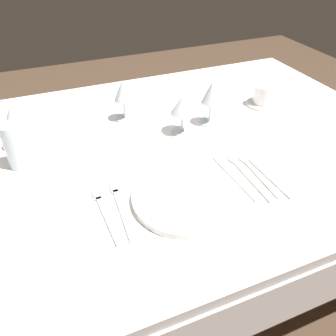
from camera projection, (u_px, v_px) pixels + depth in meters
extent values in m
plane|color=#4C3828|center=(149.00, 287.00, 1.52)|extent=(6.00, 6.00, 0.00)
cube|color=white|center=(141.00, 154.00, 1.08)|extent=(1.80, 1.10, 0.04)
cube|color=white|center=(224.00, 327.00, 0.74)|extent=(1.80, 0.01, 0.18)
cube|color=white|center=(104.00, 111.00, 1.55)|extent=(1.80, 0.01, 0.18)
cylinder|color=brown|center=(255.00, 135.00, 1.88)|extent=(0.07, 0.07, 0.70)
cylinder|color=white|center=(186.00, 197.00, 0.88)|extent=(0.28, 0.28, 0.02)
cube|color=beige|center=(123.00, 214.00, 0.84)|extent=(0.02, 0.19, 0.00)
cube|color=beige|center=(114.00, 188.00, 0.92)|extent=(0.02, 0.04, 0.00)
cube|color=beige|center=(108.00, 220.00, 0.82)|extent=(0.02, 0.18, 0.00)
cube|color=beige|center=(97.00, 195.00, 0.90)|extent=(0.02, 0.04, 0.00)
cube|color=beige|center=(239.00, 181.00, 0.94)|extent=(0.02, 0.18, 0.00)
cube|color=beige|center=(220.00, 162.00, 1.01)|extent=(0.02, 0.06, 0.00)
cube|color=beige|center=(252.00, 180.00, 0.95)|extent=(0.02, 0.19, 0.00)
ellipsoid|color=beige|center=(233.00, 159.00, 1.03)|extent=(0.03, 0.04, 0.01)
cube|color=beige|center=(261.00, 178.00, 0.95)|extent=(0.02, 0.18, 0.00)
ellipsoid|color=beige|center=(243.00, 159.00, 1.03)|extent=(0.03, 0.04, 0.01)
cube|color=beige|center=(269.00, 177.00, 0.96)|extent=(0.02, 0.20, 0.00)
ellipsoid|color=beige|center=(246.00, 156.00, 1.04)|extent=(0.03, 0.04, 0.01)
cylinder|color=white|center=(262.00, 104.00, 1.32)|extent=(0.12, 0.12, 0.01)
cylinder|color=white|center=(264.00, 94.00, 1.29)|extent=(0.08, 0.08, 0.07)
torus|color=white|center=(272.00, 92.00, 1.30)|extent=(0.05, 0.01, 0.05)
cylinder|color=silver|center=(22.00, 147.00, 1.08)|extent=(0.07, 0.07, 0.01)
cylinder|color=silver|center=(19.00, 137.00, 1.06)|extent=(0.01, 0.01, 0.07)
cone|color=silver|center=(12.00, 116.00, 1.01)|extent=(0.07, 0.07, 0.07)
cylinder|color=silver|center=(209.00, 122.00, 1.21)|extent=(0.07, 0.07, 0.01)
cylinder|color=silver|center=(210.00, 112.00, 1.18)|extent=(0.01, 0.01, 0.07)
cone|color=silver|center=(212.00, 92.00, 1.14)|extent=(0.07, 0.07, 0.08)
cylinder|color=silver|center=(182.00, 131.00, 1.16)|extent=(0.07, 0.07, 0.01)
cylinder|color=silver|center=(182.00, 122.00, 1.14)|extent=(0.01, 0.01, 0.07)
cone|color=silver|center=(182.00, 105.00, 1.10)|extent=(0.08, 0.08, 0.06)
cylinder|color=silver|center=(125.00, 118.00, 1.23)|extent=(0.07, 0.07, 0.01)
cylinder|color=silver|center=(124.00, 109.00, 1.21)|extent=(0.01, 0.01, 0.07)
cone|color=silver|center=(123.00, 90.00, 1.17)|extent=(0.06, 0.06, 0.07)
cylinder|color=silver|center=(15.00, 146.00, 0.96)|extent=(0.06, 0.06, 0.14)
cylinder|color=#C68C1E|center=(17.00, 153.00, 0.98)|extent=(0.05, 0.05, 0.08)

